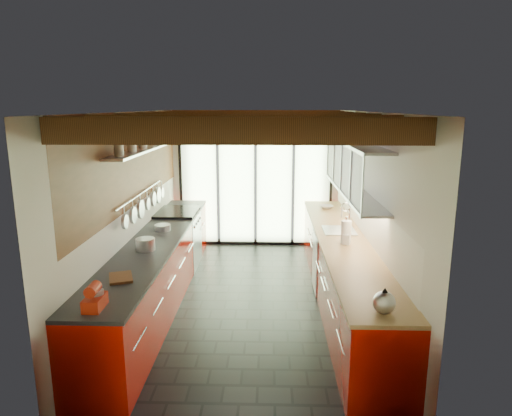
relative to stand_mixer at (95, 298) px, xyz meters
name	(u,v)px	position (x,y,z in m)	size (l,w,h in m)	color
ground	(250,301)	(1.27, 2.24, -1.02)	(5.50, 5.50, 0.00)	black
room_shell	(249,185)	(1.27, 2.24, 0.64)	(5.50, 5.50, 5.50)	silver
ceiling_beams	(250,122)	(1.27, 2.62, 1.45)	(3.14, 5.06, 4.90)	#593316
glass_door	(255,161)	(1.27, 4.94, 0.64)	(2.95, 0.10, 2.90)	#C6EAAD
left_counter	(158,269)	(0.00, 2.24, -0.55)	(0.68, 5.00, 0.92)	#B00D02
range_stove	(178,239)	(0.00, 3.69, -0.54)	(0.66, 0.90, 0.97)	silver
right_counter	(342,271)	(2.54, 2.24, -0.55)	(0.68, 5.00, 0.92)	#B00D02
sink_assembly	(340,228)	(2.56, 2.64, -0.05)	(0.45, 0.52, 0.43)	silver
upper_cabinets_right	(354,168)	(2.70, 2.54, 0.83)	(0.34, 3.00, 3.00)	silver
left_wall_fixtures	(145,172)	(-0.20, 2.54, 0.77)	(0.28, 2.60, 0.96)	silver
stand_mixer	(95,298)	(0.00, 0.00, 0.00)	(0.15, 0.27, 0.24)	red
pot_large	(145,244)	(0.00, 1.68, -0.02)	(0.24, 0.24, 0.15)	silver
pot_small	(162,228)	(0.00, 2.59, -0.05)	(0.23, 0.23, 0.09)	silver
cutting_board	(121,278)	(0.00, 0.70, -0.08)	(0.23, 0.32, 0.03)	brown
kettle	(384,301)	(2.54, -0.01, 0.01)	(0.24, 0.27, 0.24)	silver
paper_towel	(346,232)	(2.54, 2.03, 0.06)	(0.15, 0.15, 0.36)	white
soap_bottle	(346,237)	(2.54, 1.99, 0.01)	(0.09, 0.09, 0.21)	silver
bowl	(326,207)	(2.54, 4.12, -0.07)	(0.23, 0.23, 0.06)	silver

